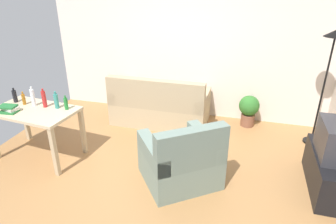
{
  "coord_description": "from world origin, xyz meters",
  "views": [
    {
      "loc": [
        1.11,
        -3.17,
        2.5
      ],
      "look_at": [
        0.1,
        0.5,
        0.75
      ],
      "focal_mm": 31.94,
      "sensor_mm": 36.0,
      "label": 1
    }
  ],
  "objects_px": {
    "couch": "(160,107)",
    "bottle_tall": "(56,101)",
    "tv_stand": "(329,172)",
    "bottle_amber": "(24,99)",
    "torchiere_lamp": "(330,58)",
    "armchair": "(181,161)",
    "bottle_green": "(66,103)",
    "book_stack": "(9,109)",
    "desk": "(35,116)",
    "bottle_dark": "(15,96)",
    "bottle_clear": "(33,97)",
    "potted_plant": "(249,109)",
    "bottle_red": "(44,99)"
  },
  "relations": [
    {
      "from": "bottle_dark",
      "to": "desk",
      "type": "bearing_deg",
      "value": -21.21
    },
    {
      "from": "potted_plant",
      "to": "bottle_green",
      "type": "distance_m",
      "value": 3.09
    },
    {
      "from": "bottle_amber",
      "to": "bottle_clear",
      "type": "relative_size",
      "value": 0.68
    },
    {
      "from": "torchiere_lamp",
      "to": "armchair",
      "type": "distance_m",
      "value": 2.64
    },
    {
      "from": "armchair",
      "to": "bottle_dark",
      "type": "bearing_deg",
      "value": -41.63
    },
    {
      "from": "tv_stand",
      "to": "book_stack",
      "type": "xyz_separation_m",
      "value": [
        -4.28,
        -0.46,
        0.57
      ]
    },
    {
      "from": "bottle_amber",
      "to": "bottle_tall",
      "type": "distance_m",
      "value": 0.55
    },
    {
      "from": "couch",
      "to": "bottle_green",
      "type": "xyz_separation_m",
      "value": [
        -0.95,
        -1.4,
        0.54
      ]
    },
    {
      "from": "couch",
      "to": "bottle_tall",
      "type": "relative_size",
      "value": 6.77
    },
    {
      "from": "bottle_tall",
      "to": "book_stack",
      "type": "height_order",
      "value": "bottle_tall"
    },
    {
      "from": "tv_stand",
      "to": "bottle_amber",
      "type": "xyz_separation_m",
      "value": [
        -4.26,
        -0.18,
        0.61
      ]
    },
    {
      "from": "tv_stand",
      "to": "bottle_clear",
      "type": "xyz_separation_m",
      "value": [
        -4.09,
        -0.18,
        0.65
      ]
    },
    {
      "from": "torchiere_lamp",
      "to": "bottle_dark",
      "type": "xyz_separation_m",
      "value": [
        -4.45,
        -1.34,
        -0.56
      ]
    },
    {
      "from": "tv_stand",
      "to": "bottle_dark",
      "type": "bearing_deg",
      "value": 91.78
    },
    {
      "from": "potted_plant",
      "to": "book_stack",
      "type": "bearing_deg",
      "value": -148.25
    },
    {
      "from": "bottle_clear",
      "to": "armchair",
      "type": "bearing_deg",
      "value": -4.67
    },
    {
      "from": "armchair",
      "to": "bottle_red",
      "type": "bearing_deg",
      "value": -41.83
    },
    {
      "from": "bottle_green",
      "to": "book_stack",
      "type": "xyz_separation_m",
      "value": [
        -0.72,
        -0.29,
        -0.04
      ]
    },
    {
      "from": "bottle_dark",
      "to": "bottle_red",
      "type": "relative_size",
      "value": 0.8
    },
    {
      "from": "couch",
      "to": "bottle_green",
      "type": "relative_size",
      "value": 8.16
    },
    {
      "from": "bottle_dark",
      "to": "couch",
      "type": "bearing_deg",
      "value": 36.63
    },
    {
      "from": "torchiere_lamp",
      "to": "armchair",
      "type": "bearing_deg",
      "value": -139.43
    },
    {
      "from": "armchair",
      "to": "bottle_clear",
      "type": "distance_m",
      "value": 2.34
    },
    {
      "from": "tv_stand",
      "to": "couch",
      "type": "bearing_deg",
      "value": 64.74
    },
    {
      "from": "tv_stand",
      "to": "bottle_green",
      "type": "bearing_deg",
      "value": 92.76
    },
    {
      "from": "armchair",
      "to": "bottle_dark",
      "type": "distance_m",
      "value": 2.68
    },
    {
      "from": "tv_stand",
      "to": "bottle_clear",
      "type": "distance_m",
      "value": 4.15
    },
    {
      "from": "bottle_dark",
      "to": "bottle_tall",
      "type": "xyz_separation_m",
      "value": [
        0.73,
        -0.03,
        0.01
      ]
    },
    {
      "from": "tv_stand",
      "to": "bottle_clear",
      "type": "bearing_deg",
      "value": 92.58
    },
    {
      "from": "tv_stand",
      "to": "desk",
      "type": "xyz_separation_m",
      "value": [
        -4.01,
        -0.31,
        0.41
      ]
    },
    {
      "from": "torchiere_lamp",
      "to": "bottle_tall",
      "type": "relative_size",
      "value": 7.15
    },
    {
      "from": "couch",
      "to": "book_stack",
      "type": "distance_m",
      "value": 2.43
    },
    {
      "from": "tv_stand",
      "to": "book_stack",
      "type": "bearing_deg",
      "value": 96.15
    },
    {
      "from": "potted_plant",
      "to": "bottle_amber",
      "type": "relative_size",
      "value": 2.84
    },
    {
      "from": "bottle_green",
      "to": "book_stack",
      "type": "relative_size",
      "value": 0.79
    },
    {
      "from": "desk",
      "to": "potted_plant",
      "type": "relative_size",
      "value": 2.22
    },
    {
      "from": "desk",
      "to": "bottle_clear",
      "type": "relative_size",
      "value": 4.3
    },
    {
      "from": "armchair",
      "to": "bottle_green",
      "type": "relative_size",
      "value": 5.82
    },
    {
      "from": "desk",
      "to": "book_stack",
      "type": "relative_size",
      "value": 4.74
    },
    {
      "from": "bottle_clear",
      "to": "bottle_tall",
      "type": "distance_m",
      "value": 0.38
    },
    {
      "from": "torchiere_lamp",
      "to": "desk",
      "type": "height_order",
      "value": "torchiere_lamp"
    },
    {
      "from": "bottle_amber",
      "to": "bottle_clear",
      "type": "height_order",
      "value": "bottle_clear"
    },
    {
      "from": "tv_stand",
      "to": "desk",
      "type": "relative_size",
      "value": 0.87
    },
    {
      "from": "bottle_green",
      "to": "desk",
      "type": "bearing_deg",
      "value": -163.3
    },
    {
      "from": "bottle_tall",
      "to": "book_stack",
      "type": "distance_m",
      "value": 0.64
    },
    {
      "from": "couch",
      "to": "bottle_green",
      "type": "distance_m",
      "value": 1.78
    },
    {
      "from": "potted_plant",
      "to": "bottle_dark",
      "type": "xyz_separation_m",
      "value": [
        -3.41,
        -1.68,
        0.53
      ]
    },
    {
      "from": "bottle_tall",
      "to": "bottle_green",
      "type": "xyz_separation_m",
      "value": [
        0.15,
        -0.0,
        -0.02
      ]
    },
    {
      "from": "armchair",
      "to": "bottle_tall",
      "type": "height_order",
      "value": "bottle_tall"
    },
    {
      "from": "tv_stand",
      "to": "bottle_dark",
      "type": "relative_size",
      "value": 4.93
    }
  ]
}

